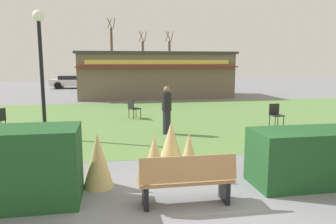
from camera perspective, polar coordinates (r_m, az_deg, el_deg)
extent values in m
plane|color=slate|center=(5.76, 7.10, -17.48)|extent=(80.00, 80.00, 0.00)
cube|color=#5B8442|center=(14.50, -3.72, -1.23)|extent=(36.00, 12.00, 0.01)
cube|color=#9E7547|center=(5.95, 3.12, -11.82)|extent=(1.70, 0.49, 0.06)
cube|color=#9E7547|center=(5.65, 3.64, -9.93)|extent=(1.70, 0.14, 0.44)
cube|color=black|center=(5.92, -4.03, -14.26)|extent=(0.08, 0.44, 0.45)
cube|color=black|center=(6.22, 9.85, -13.20)|extent=(0.08, 0.44, 0.45)
cube|color=#9E7547|center=(5.79, -4.87, -11.16)|extent=(0.06, 0.44, 0.06)
cube|color=#9E7547|center=(6.13, 10.66, -10.13)|extent=(0.06, 0.44, 0.06)
cube|color=#1E4C23|center=(6.44, -25.18, -8.71)|extent=(2.22, 1.10, 1.39)
cube|color=#1E4C23|center=(7.46, 23.83, -7.23)|extent=(2.48, 1.10, 1.15)
cone|color=tan|center=(7.09, -2.41, -8.05)|extent=(0.58, 0.58, 0.97)
cone|color=tan|center=(7.09, 3.69, -7.79)|extent=(0.55, 0.55, 1.04)
cone|color=tan|center=(6.81, -12.23, -8.31)|extent=(0.62, 0.62, 1.12)
cone|color=tan|center=(7.41, 0.53, -6.32)|extent=(0.73, 0.73, 1.21)
cylinder|color=black|center=(11.60, -20.73, -3.88)|extent=(0.22, 0.22, 0.20)
cylinder|color=black|center=(11.36, -21.23, 5.05)|extent=(0.12, 0.12, 3.81)
sphere|color=white|center=(11.43, -21.83, 15.44)|extent=(0.36, 0.36, 0.36)
cube|color=#6B5B4C|center=(23.65, -2.33, 6.40)|extent=(10.58, 4.32, 3.04)
cube|color=#333338|center=(23.64, -2.36, 10.28)|extent=(10.88, 4.62, 0.16)
cube|color=maroon|center=(21.32, -1.49, 7.93)|extent=(10.68, 0.36, 0.08)
cube|color=#D8CC4C|center=(21.47, -1.55, 8.75)|extent=(9.52, 0.04, 0.28)
cube|color=black|center=(13.42, 18.57, -0.57)|extent=(0.48, 0.48, 0.04)
cube|color=black|center=(13.55, 18.14, 0.48)|extent=(0.44, 0.08, 0.44)
cylinder|color=black|center=(13.20, 18.30, -1.70)|extent=(0.03, 0.03, 0.45)
cylinder|color=black|center=(13.41, 19.65, -1.61)|extent=(0.03, 0.03, 0.45)
cylinder|color=black|center=(13.51, 17.41, -1.42)|extent=(0.03, 0.03, 0.45)
cylinder|color=black|center=(13.72, 18.74, -1.34)|extent=(0.03, 0.03, 0.45)
cube|color=black|center=(14.63, -5.87, 0.60)|extent=(0.60, 0.60, 0.04)
cube|color=black|center=(14.50, -6.55, 1.39)|extent=(0.25, 0.41, 0.44)
cylinder|color=black|center=(14.61, -4.83, -0.29)|extent=(0.03, 0.03, 0.45)
cylinder|color=black|center=(14.93, -5.64, -0.11)|extent=(0.03, 0.03, 0.45)
cylinder|color=black|center=(14.41, -6.08, -0.44)|extent=(0.03, 0.03, 0.45)
cylinder|color=black|center=(14.72, -6.88, -0.25)|extent=(0.03, 0.03, 0.45)
cylinder|color=black|center=(13.56, -27.27, -1.97)|extent=(0.03, 0.03, 0.45)
cylinder|color=black|center=(13.21, -26.64, -2.19)|extent=(0.03, 0.03, 0.45)
cylinder|color=#23232D|center=(11.44, -0.23, -1.81)|extent=(0.28, 0.28, 0.85)
cylinder|color=black|center=(11.32, -0.23, 1.85)|extent=(0.34, 0.34, 0.62)
sphere|color=#8C6647|center=(11.28, -0.23, 3.96)|extent=(0.22, 0.22, 0.22)
cube|color=silver|center=(32.41, -16.24, 5.02)|extent=(4.28, 2.01, 0.60)
cube|color=black|center=(32.41, -16.53, 5.76)|extent=(2.39, 1.70, 0.44)
cylinder|color=black|center=(33.16, -13.74, 4.80)|extent=(0.65, 0.25, 0.64)
cylinder|color=black|center=(31.33, -14.12, 4.56)|extent=(0.65, 0.25, 0.64)
cylinder|color=black|center=(33.55, -18.18, 4.65)|extent=(0.65, 0.25, 0.64)
cylinder|color=black|center=(31.75, -18.80, 4.41)|extent=(0.65, 0.25, 0.64)
cube|color=#B7BABF|center=(32.28, -6.59, 5.30)|extent=(4.29, 2.03, 0.60)
cube|color=black|center=(32.26, -6.87, 6.05)|extent=(2.40, 1.71, 0.44)
cylinder|color=black|center=(33.25, -4.34, 5.04)|extent=(0.65, 0.26, 0.64)
cylinder|color=black|center=(31.41, -4.19, 4.81)|extent=(0.65, 0.26, 0.64)
cylinder|color=black|center=(33.24, -8.84, 4.95)|extent=(0.65, 0.26, 0.64)
cylinder|color=black|center=(31.40, -8.95, 4.73)|extent=(0.65, 0.26, 0.64)
cylinder|color=brown|center=(37.68, -9.85, 9.65)|extent=(0.28, 0.28, 6.24)
cylinder|color=brown|center=(38.02, -9.47, 15.12)|extent=(0.25, 0.58, 1.12)
cylinder|color=brown|center=(38.21, -10.27, 15.07)|extent=(0.54, 0.36, 1.12)
cylinder|color=brown|center=(37.61, -10.26, 15.17)|extent=(0.54, 0.35, 1.12)
cylinder|color=brown|center=(37.61, 0.24, 8.71)|extent=(0.28, 0.28, 4.85)
cylinder|color=brown|center=(37.88, 0.72, 13.14)|extent=(0.25, 0.58, 1.12)
cylinder|color=brown|center=(37.98, -0.11, 13.13)|extent=(0.54, 0.36, 1.12)
cylinder|color=brown|center=(37.39, 0.06, 13.20)|extent=(0.54, 0.35, 1.12)
cylinder|color=brown|center=(37.95, -4.43, 8.69)|extent=(0.28, 0.28, 4.85)
cylinder|color=brown|center=(38.19, -3.99, 13.09)|extent=(0.25, 0.58, 1.12)
cylinder|color=brown|center=(38.34, -4.80, 13.06)|extent=(0.54, 0.36, 1.12)
cylinder|color=brown|center=(37.73, -4.70, 13.13)|extent=(0.54, 0.35, 1.12)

